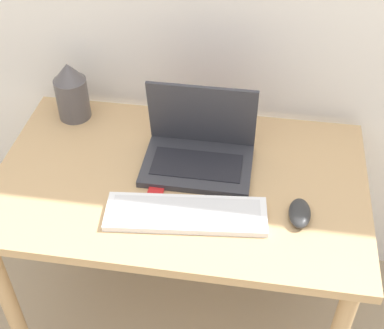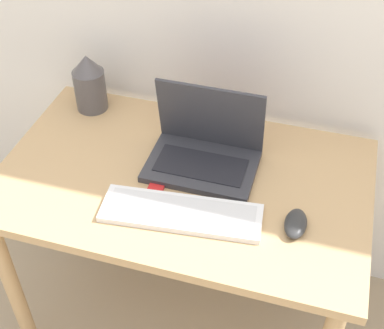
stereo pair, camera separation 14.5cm
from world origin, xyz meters
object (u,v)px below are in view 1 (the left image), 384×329
(keyboard, at_px, (186,214))
(mp3_player, at_px, (156,191))
(laptop, at_px, (199,147))
(mouse, at_px, (300,213))
(vase, at_px, (71,91))

(keyboard, distance_m, mp3_player, 0.13)
(laptop, height_order, mouse, laptop)
(mp3_player, bearing_deg, mouse, -4.76)
(keyboard, distance_m, mouse, 0.31)
(laptop, distance_m, keyboard, 0.24)
(laptop, bearing_deg, mouse, -32.06)
(keyboard, distance_m, vase, 0.60)
(laptop, distance_m, mouse, 0.36)
(laptop, height_order, vase, laptop)
(vase, xyz_separation_m, mp3_player, (0.34, -0.32, -0.09))
(laptop, relative_size, mp3_player, 4.91)
(keyboard, relative_size, vase, 2.24)
(laptop, height_order, keyboard, laptop)
(vase, bearing_deg, keyboard, -41.86)
(mouse, bearing_deg, mp3_player, 175.24)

